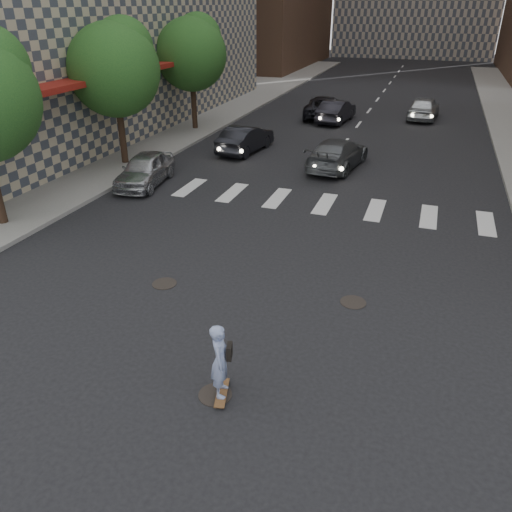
{
  "coord_description": "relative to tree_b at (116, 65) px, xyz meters",
  "views": [
    {
      "loc": [
        4.59,
        -9.64,
        7.25
      ],
      "look_at": [
        0.75,
        1.34,
        1.3
      ],
      "focal_mm": 35.0,
      "sensor_mm": 36.0,
      "label": 1
    }
  ],
  "objects": [
    {
      "name": "ground",
      "position": [
        9.45,
        -11.14,
        -4.65
      ],
      "size": [
        160.0,
        160.0,
        0.0
      ],
      "primitive_type": "plane",
      "color": "black",
      "rests_on": "ground"
    },
    {
      "name": "sidewalk_left",
      "position": [
        -5.05,
        8.86,
        -4.57
      ],
      "size": [
        13.0,
        80.0,
        0.15
      ],
      "primitive_type": "cube",
      "color": "gray",
      "rests_on": "ground"
    },
    {
      "name": "tree_b",
      "position": [
        0.0,
        0.0,
        0.0
      ],
      "size": [
        4.2,
        4.2,
        6.6
      ],
      "color": "#382619",
      "rests_on": "sidewalk_left"
    },
    {
      "name": "tree_c",
      "position": [
        0.0,
        8.0,
        0.0
      ],
      "size": [
        4.2,
        4.2,
        6.6
      ],
      "color": "#382619",
      "rests_on": "sidewalk_left"
    },
    {
      "name": "manhole_a",
      "position": [
        10.65,
        -13.64,
        -4.64
      ],
      "size": [
        0.7,
        0.7,
        0.02
      ],
      "primitive_type": "cylinder",
      "color": "black",
      "rests_on": "ground"
    },
    {
      "name": "manhole_b",
      "position": [
        7.45,
        -9.94,
        -4.64
      ],
      "size": [
        0.7,
        0.7,
        0.02
      ],
      "primitive_type": "cylinder",
      "color": "black",
      "rests_on": "ground"
    },
    {
      "name": "manhole_c",
      "position": [
        12.75,
        -9.14,
        -4.64
      ],
      "size": [
        0.7,
        0.7,
        0.02
      ],
      "primitive_type": "cylinder",
      "color": "black",
      "rests_on": "ground"
    },
    {
      "name": "skateboarder",
      "position": [
        10.8,
        -13.61,
        -3.74
      ],
      "size": [
        0.53,
        0.9,
        1.73
      ],
      "rotation": [
        0.0,
        0.0,
        0.26
      ],
      "color": "brown",
      "rests_on": "ground"
    },
    {
      "name": "silver_sedan",
      "position": [
        2.45,
        -2.41,
        -3.96
      ],
      "size": [
        2.16,
        4.22,
        1.38
      ],
      "primitive_type": "imported",
      "rotation": [
        0.0,
        0.0,
        0.14
      ],
      "color": "#A9ACB0",
      "rests_on": "ground"
    },
    {
      "name": "traffic_car_a",
      "position": [
        4.73,
        4.14,
        -3.95
      ],
      "size": [
        1.97,
        4.38,
        1.4
      ],
      "primitive_type": "imported",
      "rotation": [
        0.0,
        0.0,
        3.02
      ],
      "color": "black",
      "rests_on": "ground"
    },
    {
      "name": "traffic_car_b",
      "position": [
        9.95,
        2.86,
        -3.94
      ],
      "size": [
        2.6,
        5.06,
        1.4
      ],
      "primitive_type": "imported",
      "rotation": [
        0.0,
        0.0,
        3.01
      ],
      "color": "#515558",
      "rests_on": "ground"
    },
    {
      "name": "traffic_car_c",
      "position": [
        6.79,
        14.32,
        -3.92
      ],
      "size": [
        2.98,
        5.48,
        1.46
      ],
      "primitive_type": "imported",
      "rotation": [
        0.0,
        0.0,
        3.25
      ],
      "color": "black",
      "rests_on": "ground"
    },
    {
      "name": "traffic_car_d",
      "position": [
        13.34,
        16.05,
        -3.88
      ],
      "size": [
        2.18,
        4.65,
        1.54
      ],
      "primitive_type": "imported",
      "rotation": [
        0.0,
        0.0,
        3.06
      ],
      "color": "#B5B9BD",
      "rests_on": "ground"
    },
    {
      "name": "traffic_car_e",
      "position": [
        7.87,
        13.09,
        -3.92
      ],
      "size": [
        2.0,
        4.52,
        1.44
      ],
      "primitive_type": "imported",
      "rotation": [
        0.0,
        0.0,
        3.03
      ],
      "color": "black",
      "rests_on": "ground"
    }
  ]
}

